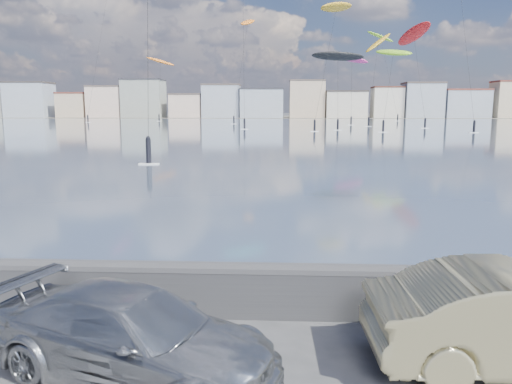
# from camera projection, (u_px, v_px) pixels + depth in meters

# --- Properties ---
(bay_water) EXTENTS (500.00, 177.00, 0.00)m
(bay_water) POSITION_uv_depth(u_px,v_px,m) (274.00, 128.00, 97.02)
(bay_water) COLOR #33465F
(bay_water) RESTS_ON ground
(far_shore_strip) EXTENTS (500.00, 60.00, 0.00)m
(far_shore_strip) POSITION_uv_depth(u_px,v_px,m) (278.00, 117.00, 203.83)
(far_shore_strip) COLOR #4C473D
(far_shore_strip) RESTS_ON ground
(seawall) EXTENTS (400.00, 0.36, 1.08)m
(seawall) POSITION_uv_depth(u_px,v_px,m) (200.00, 287.00, 9.49)
(seawall) COLOR #28282B
(seawall) RESTS_ON ground
(far_buildings) EXTENTS (240.79, 13.26, 14.60)m
(far_buildings) POSITION_uv_depth(u_px,v_px,m) (281.00, 102.00, 188.98)
(far_buildings) COLOR gray
(far_buildings) RESTS_ON ground
(car_silver) EXTENTS (4.87, 3.30, 1.31)m
(car_silver) POSITION_uv_depth(u_px,v_px,m) (134.00, 336.00, 7.30)
(car_silver) COLOR #A4A6AA
(car_silver) RESTS_ON ground
(kitesurfer_0) EXTENTS (8.29, 16.50, 17.37)m
(kitesurfer_0) POSITION_uv_depth(u_px,v_px,m) (352.00, 60.00, 122.99)
(kitesurfer_0) COLOR #E5338C
(kitesurfer_0) RESTS_ON ground
(kitesurfer_1) EXTENTS (7.83, 16.09, 14.86)m
(kitesurfer_1) POSITION_uv_depth(u_px,v_px,m) (393.00, 54.00, 88.84)
(kitesurfer_1) COLOR #8CD826
(kitesurfer_1) RESTS_ON ground
(kitesurfer_3) EXTENTS (9.04, 18.17, 19.86)m
(kitesurfer_3) POSITION_uv_depth(u_px,v_px,m) (160.00, 62.00, 155.07)
(kitesurfer_3) COLOR orange
(kitesurfer_3) RESTS_ON ground
(kitesurfer_7) EXTENTS (8.04, 15.38, 21.14)m
(kitesurfer_7) POSITION_uv_depth(u_px,v_px,m) (378.00, 44.00, 111.41)
(kitesurfer_7) COLOR #BF8C19
(kitesurfer_7) RESTS_ON ground
(kitesurfer_11) EXTENTS (5.73, 13.58, 26.27)m
(kitesurfer_11) POSITION_uv_depth(u_px,v_px,m) (248.00, 24.00, 122.67)
(kitesurfer_11) COLOR orange
(kitesurfer_11) RESTS_ON ground
(kitesurfer_12) EXTENTS (8.41, 11.39, 22.42)m
(kitesurfer_12) POSITION_uv_depth(u_px,v_px,m) (336.00, 8.00, 84.69)
(kitesurfer_12) COLOR #BF8C19
(kitesurfer_12) RESTS_ON ground
(kitesurfer_13) EXTENTS (8.35, 15.35, 27.51)m
(kitesurfer_13) POSITION_uv_depth(u_px,v_px,m) (380.00, 38.00, 152.77)
(kitesurfer_13) COLOR #8CD826
(kitesurfer_13) RESTS_ON ground
(kitesurfer_17) EXTENTS (6.22, 12.42, 20.69)m
(kitesurfer_17) POSITION_uv_depth(u_px,v_px,m) (414.00, 35.00, 98.21)
(kitesurfer_17) COLOR red
(kitesurfer_17) RESTS_ON ground
(kitesurfer_18) EXTENTS (11.06, 15.45, 14.92)m
(kitesurfer_18) POSITION_uv_depth(u_px,v_px,m) (338.00, 57.00, 96.42)
(kitesurfer_18) COLOR black
(kitesurfer_18) RESTS_ON ground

